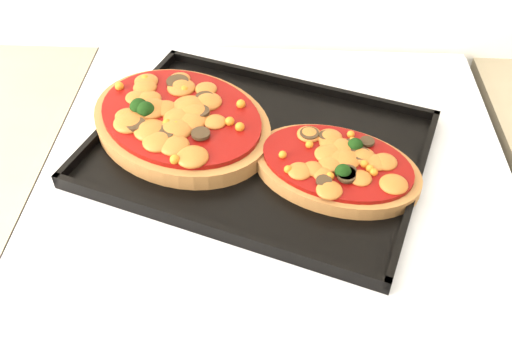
# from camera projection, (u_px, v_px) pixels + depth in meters

# --- Properties ---
(baking_tray) EXTENTS (0.48, 0.42, 0.02)m
(baking_tray) POSITION_uv_depth(u_px,v_px,m) (258.00, 148.00, 0.73)
(baking_tray) COLOR black
(baking_tray) RESTS_ON stove
(pizza_left) EXTENTS (0.32, 0.31, 0.04)m
(pizza_left) POSITION_uv_depth(u_px,v_px,m) (181.00, 119.00, 0.74)
(pizza_left) COLOR #A96F3A
(pizza_left) RESTS_ON baking_tray
(pizza_right) EXTENTS (0.24, 0.20, 0.03)m
(pizza_right) POSITION_uv_depth(u_px,v_px,m) (336.00, 165.00, 0.68)
(pizza_right) COLOR #A96F3A
(pizza_right) RESTS_ON baking_tray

